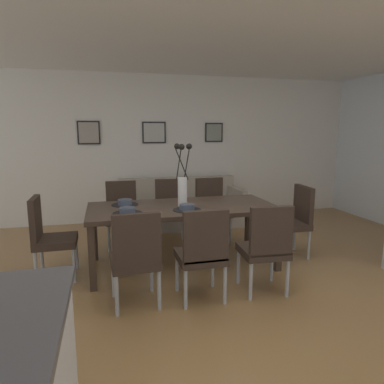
{
  "coord_description": "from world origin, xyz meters",
  "views": [
    {
      "loc": [
        -1.08,
        -3.0,
        1.62
      ],
      "look_at": [
        -0.01,
        1.21,
        0.84
      ],
      "focal_mm": 32.17,
      "sensor_mm": 36.0,
      "label": 1
    }
  ],
  "objects_px": {
    "dining_chair_mid_right": "(212,206)",
    "dining_chair_head_east": "(295,217)",
    "bowl_near_left": "(127,210)",
    "framed_picture_right": "(214,132)",
    "dining_chair_near_left": "(136,255)",
    "dining_chair_near_right": "(122,211)",
    "dining_chair_head_west": "(48,234)",
    "dining_chair_far_right": "(171,208)",
    "dining_chair_mid_left": "(266,245)",
    "centerpiece_vase": "(183,182)",
    "dining_table": "(183,211)",
    "framed_picture_center": "(154,133)",
    "dining_chair_far_left": "(202,250)",
    "framed_picture_left": "(89,133)",
    "bowl_far_left": "(187,207)",
    "bowl_near_right": "(125,202)",
    "sofa": "(181,209)"
  },
  "relations": [
    {
      "from": "bowl_far_left",
      "to": "dining_chair_far_left",
      "type": "bearing_deg",
      "value": -91.51
    },
    {
      "from": "dining_chair_far_left",
      "to": "bowl_near_left",
      "type": "xyz_separation_m",
      "value": [
        -0.64,
        0.7,
        0.27
      ]
    },
    {
      "from": "sofa",
      "to": "bowl_near_right",
      "type": "bearing_deg",
      "value": -123.33
    },
    {
      "from": "framed_picture_center",
      "to": "bowl_near_right",
      "type": "bearing_deg",
      "value": -107.71
    },
    {
      "from": "dining_chair_far_left",
      "to": "sofa",
      "type": "xyz_separation_m",
      "value": [
        0.4,
        2.73,
        -0.23
      ]
    },
    {
      "from": "dining_chair_near_right",
      "to": "bowl_near_left",
      "type": "bearing_deg",
      "value": -89.46
    },
    {
      "from": "dining_table",
      "to": "dining_chair_far_left",
      "type": "xyz_separation_m",
      "value": [
        -0.02,
        -0.92,
        -0.16
      ]
    },
    {
      "from": "sofa",
      "to": "dining_chair_far_left",
      "type": "bearing_deg",
      "value": -98.34
    },
    {
      "from": "dining_chair_head_west",
      "to": "dining_chair_head_east",
      "type": "height_order",
      "value": "same"
    },
    {
      "from": "dining_chair_head_east",
      "to": "framed_picture_right",
      "type": "height_order",
      "value": "framed_picture_right"
    },
    {
      "from": "dining_chair_head_east",
      "to": "dining_chair_near_right",
      "type": "bearing_deg",
      "value": 156.85
    },
    {
      "from": "dining_chair_mid_left",
      "to": "framed_picture_right",
      "type": "distance_m",
      "value": 3.43
    },
    {
      "from": "dining_table",
      "to": "framed_picture_center",
      "type": "height_order",
      "value": "framed_picture_center"
    },
    {
      "from": "dining_table",
      "to": "dining_chair_near_left",
      "type": "distance_m",
      "value": 1.11
    },
    {
      "from": "centerpiece_vase",
      "to": "framed_picture_left",
      "type": "xyz_separation_m",
      "value": [
        -1.12,
        2.29,
        0.57
      ]
    },
    {
      "from": "dining_chair_far_left",
      "to": "framed_picture_center",
      "type": "relative_size",
      "value": 2.2
    },
    {
      "from": "bowl_near_right",
      "to": "dining_chair_mid_right",
      "type": "bearing_deg",
      "value": 27.21
    },
    {
      "from": "dining_chair_head_west",
      "to": "bowl_far_left",
      "type": "relative_size",
      "value": 5.41
    },
    {
      "from": "dining_chair_head_east",
      "to": "framed_picture_left",
      "type": "height_order",
      "value": "framed_picture_left"
    },
    {
      "from": "dining_chair_near_left",
      "to": "dining_chair_far_left",
      "type": "relative_size",
      "value": 1.0
    },
    {
      "from": "dining_chair_mid_left",
      "to": "centerpiece_vase",
      "type": "relative_size",
      "value": 1.25
    },
    {
      "from": "dining_table",
      "to": "bowl_far_left",
      "type": "height_order",
      "value": "bowl_far_left"
    },
    {
      "from": "dining_chair_mid_right",
      "to": "dining_chair_far_left",
      "type": "bearing_deg",
      "value": -110.04
    },
    {
      "from": "dining_table",
      "to": "framed_picture_center",
      "type": "bearing_deg",
      "value": 90.0
    },
    {
      "from": "bowl_near_left",
      "to": "framed_picture_right",
      "type": "distance_m",
      "value": 3.18
    },
    {
      "from": "bowl_near_left",
      "to": "dining_chair_mid_right",
      "type": "bearing_deg",
      "value": 40.62
    },
    {
      "from": "dining_chair_mid_right",
      "to": "bowl_near_left",
      "type": "height_order",
      "value": "dining_chair_mid_right"
    },
    {
      "from": "dining_chair_near_right",
      "to": "bowl_near_left",
      "type": "xyz_separation_m",
      "value": [
        0.01,
        -1.12,
        0.27
      ]
    },
    {
      "from": "dining_chair_far_left",
      "to": "dining_chair_mid_left",
      "type": "distance_m",
      "value": 0.65
    },
    {
      "from": "dining_chair_far_left",
      "to": "dining_chair_mid_right",
      "type": "bearing_deg",
      "value": 69.96
    },
    {
      "from": "dining_chair_far_left",
      "to": "framed_picture_right",
      "type": "distance_m",
      "value": 3.58
    },
    {
      "from": "dining_chair_far_right",
      "to": "dining_chair_head_east",
      "type": "height_order",
      "value": "same"
    },
    {
      "from": "bowl_near_right",
      "to": "framed_picture_left",
      "type": "distance_m",
      "value": 2.27
    },
    {
      "from": "framed_picture_right",
      "to": "dining_chair_near_left",
      "type": "bearing_deg",
      "value": -118.91
    },
    {
      "from": "sofa",
      "to": "dining_table",
      "type": "bearing_deg",
      "value": -101.93
    },
    {
      "from": "dining_chair_mid_right",
      "to": "framed_picture_center",
      "type": "distance_m",
      "value": 1.88
    },
    {
      "from": "dining_chair_mid_right",
      "to": "bowl_near_left",
      "type": "distance_m",
      "value": 1.74
    },
    {
      "from": "dining_chair_near_left",
      "to": "framed_picture_right",
      "type": "relative_size",
      "value": 2.62
    },
    {
      "from": "dining_table",
      "to": "dining_chair_mid_right",
      "type": "xyz_separation_m",
      "value": [
        0.65,
        0.9,
        -0.16
      ]
    },
    {
      "from": "dining_chair_near_right",
      "to": "bowl_far_left",
      "type": "relative_size",
      "value": 5.41
    },
    {
      "from": "bowl_near_left",
      "to": "sofa",
      "type": "height_order",
      "value": "bowl_near_left"
    },
    {
      "from": "dining_chair_head_west",
      "to": "centerpiece_vase",
      "type": "distance_m",
      "value": 1.6
    },
    {
      "from": "dining_chair_far_left",
      "to": "dining_chair_far_right",
      "type": "bearing_deg",
      "value": 88.58
    },
    {
      "from": "dining_chair_mid_right",
      "to": "framed_picture_right",
      "type": "relative_size",
      "value": 2.62
    },
    {
      "from": "bowl_near_left",
      "to": "dining_chair_head_west",
      "type": "bearing_deg",
      "value": 165.47
    },
    {
      "from": "centerpiece_vase",
      "to": "bowl_near_left",
      "type": "xyz_separation_m",
      "value": [
        -0.66,
        -0.23,
        -0.24
      ]
    },
    {
      "from": "centerpiece_vase",
      "to": "framed_picture_left",
      "type": "bearing_deg",
      "value": 116.04
    },
    {
      "from": "centerpiece_vase",
      "to": "bowl_near_right",
      "type": "relative_size",
      "value": 4.32
    },
    {
      "from": "dining_chair_head_west",
      "to": "sofa",
      "type": "relative_size",
      "value": 0.44
    },
    {
      "from": "dining_chair_mid_right",
      "to": "dining_chair_head_east",
      "type": "xyz_separation_m",
      "value": [
        0.84,
        -0.92,
        0.0
      ]
    }
  ]
}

